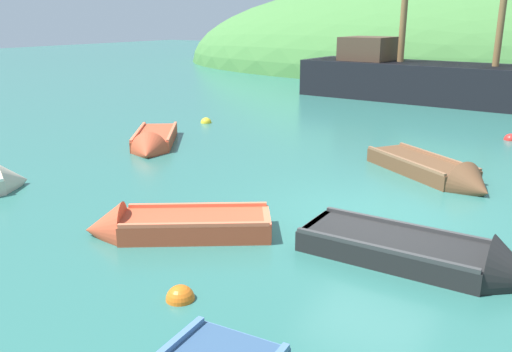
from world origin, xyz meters
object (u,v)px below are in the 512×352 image
rowboat_portside (168,228)px  rowboat_outer_left (432,260)px  rowboat_center (436,174)px  rowboat_far (153,143)px  sailing_ship (435,87)px  buoy_yellow (206,123)px  buoy_orange (180,299)px  buoy_red (510,140)px

rowboat_portside → rowboat_outer_left: rowboat_outer_left is taller
rowboat_center → rowboat_outer_left: size_ratio=1.00×
rowboat_center → rowboat_far: 8.08m
sailing_ship → rowboat_outer_left: (4.75, -17.07, -0.55)m
rowboat_far → rowboat_portside: bearing=9.4°
rowboat_far → buoy_yellow: bearing=158.1°
rowboat_far → sailing_ship: bearing=125.0°
rowboat_center → buoy_orange: (-1.34, -7.68, -0.12)m
rowboat_center → buoy_red: size_ratio=9.11×
buoy_yellow → buoy_orange: size_ratio=0.99×
buoy_yellow → buoy_orange: bearing=-52.9°
buoy_red → sailing_ship: bearing=122.3°
rowboat_outer_left → buoy_orange: 3.91m
rowboat_center → rowboat_portside: 6.80m
rowboat_portside → rowboat_far: rowboat_far is taller
rowboat_center → buoy_yellow: bearing=-162.2°
sailing_ship → rowboat_far: bearing=-106.5°
rowboat_portside → buoy_yellow: size_ratio=8.13×
rowboat_center → rowboat_portside: rowboat_center is taller
buoy_yellow → buoy_red: (9.78, 3.12, 0.00)m
sailing_ship → rowboat_portside: bearing=-86.9°
rowboat_portside → buoy_yellow: (-5.96, 8.52, -0.12)m
rowboat_far → buoy_orange: (6.63, -6.31, -0.11)m
rowboat_outer_left → buoy_orange: (-2.60, -2.93, -0.11)m
rowboat_far → buoy_yellow: (-1.02, 3.80, -0.11)m
rowboat_center → sailing_ship: bearing=138.8°
buoy_red → buoy_yellow: bearing=-162.3°
buoy_yellow → sailing_ship: bearing=60.9°
rowboat_portside → sailing_ship: bearing=-124.3°
rowboat_portside → rowboat_far: bearing=-79.4°
rowboat_portside → rowboat_far: (-4.94, 4.72, -0.01)m
buoy_orange → buoy_red: buoy_orange is taller
rowboat_portside → buoy_orange: rowboat_portside is taller
rowboat_center → buoy_yellow: 9.31m
rowboat_center → rowboat_far: bearing=-137.3°
rowboat_outer_left → buoy_orange: bearing=-133.1°
buoy_yellow → rowboat_outer_left: bearing=-35.0°
buoy_yellow → rowboat_portside: bearing=-55.0°
rowboat_portside → rowboat_outer_left: (4.28, 1.34, -0.01)m
buoy_red → buoy_orange: bearing=-99.2°
rowboat_far → buoy_red: (8.76, 6.91, -0.11)m
sailing_ship → buoy_yellow: 11.33m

